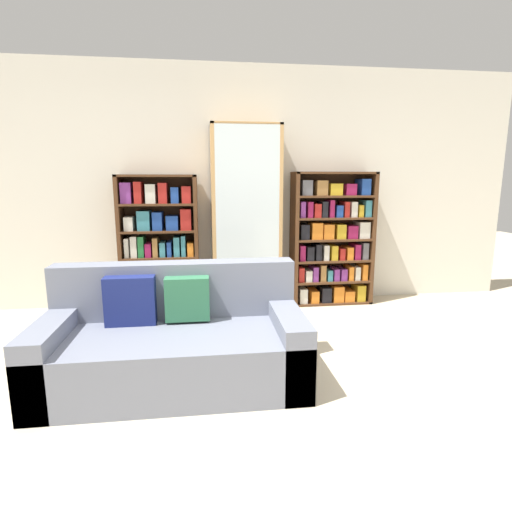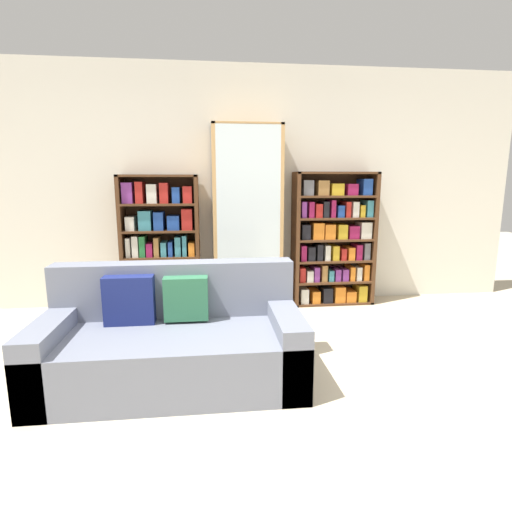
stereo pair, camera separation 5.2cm
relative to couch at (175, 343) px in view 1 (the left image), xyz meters
name	(u,v)px [view 1 (the left image)]	position (x,y,z in m)	size (l,w,h in m)	color
ground_plane	(267,410)	(0.60, -0.49, -0.28)	(16.00, 16.00, 0.00)	beige
wall_back	(235,188)	(0.60, 1.89, 1.07)	(6.68, 0.06, 2.70)	silver
couch	(175,343)	(0.00, 0.00, 0.00)	(1.82, 0.87, 0.82)	slate
bookshelf_left	(160,245)	(-0.26, 1.69, 0.45)	(0.85, 0.32, 1.50)	#4C2D19
display_cabinet	(246,219)	(0.70, 1.67, 0.72)	(0.76, 0.36, 2.03)	tan
bookshelf_right	(332,241)	(1.71, 1.69, 0.46)	(0.94, 0.32, 1.53)	#4C2D19
wine_bottle	(282,302)	(1.04, 1.28, -0.13)	(0.07, 0.07, 0.38)	#192333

